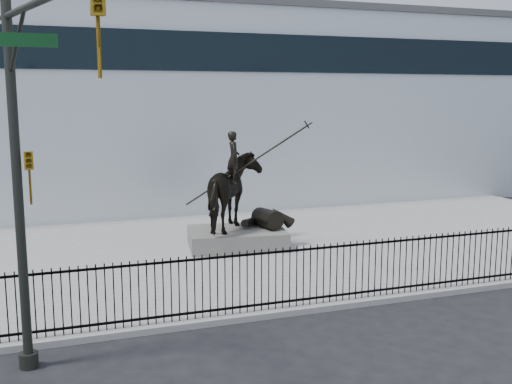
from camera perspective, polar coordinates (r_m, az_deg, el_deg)
name	(u,v)px	position (r m, az deg, el deg)	size (l,w,h in m)	color
ground	(355,326)	(14.23, 9.37, -12.44)	(120.00, 120.00, 0.00)	black
plaza	(254,249)	(20.31, -0.15, -5.47)	(30.00, 12.00, 0.15)	gray
building	(174,109)	(32.22, -7.85, 7.84)	(44.00, 14.00, 9.00)	silver
picket_fence	(331,273)	(14.98, 7.16, -7.62)	(22.10, 0.10, 1.50)	black
statue_plinth	(237,238)	(20.27, -1.83, -4.41)	(3.20, 2.20, 0.60)	#53504B
equestrian_statue	(239,193)	(19.97, -1.67, -0.06)	(4.06, 2.83, 3.48)	black
traffic_signal_left	(29,165)	(11.01, -20.77, 2.40)	(1.52, 4.84, 7.00)	black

